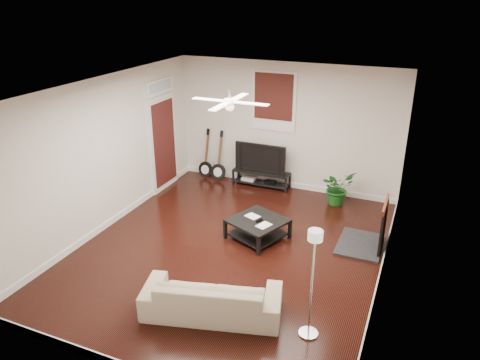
{
  "coord_description": "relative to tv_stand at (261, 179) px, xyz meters",
  "views": [
    {
      "loc": [
        2.82,
        -6.27,
        4.18
      ],
      "look_at": [
        0.0,
        0.4,
        1.15
      ],
      "focal_mm": 34.2,
      "sensor_mm": 36.0,
      "label": 1
    }
  ],
  "objects": [
    {
      "name": "sofa",
      "position": [
        0.93,
        -4.43,
        0.09
      ],
      "size": [
        2.03,
        1.2,
        0.56
      ],
      "primitive_type": "imported",
      "rotation": [
        0.0,
        0.0,
        3.4
      ],
      "color": "tan",
      "rests_on": "floor"
    },
    {
      "name": "door_left",
      "position": [
        -1.98,
        -0.88,
        1.07
      ],
      "size": [
        0.08,
        1.0,
        2.5
      ],
      "primitive_type": "cube",
      "color": "white",
      "rests_on": "wall_left"
    },
    {
      "name": "window_back",
      "position": [
        0.18,
        0.19,
        1.77
      ],
      "size": [
        1.0,
        0.06,
        1.3
      ],
      "primitive_type": "cube",
      "color": "#3B1510",
      "rests_on": "wall_back"
    },
    {
      "name": "fireplace",
      "position": [
        2.68,
        -1.78,
        0.28
      ],
      "size": [
        0.8,
        1.1,
        0.92
      ],
      "primitive_type": "cube",
      "color": "black",
      "rests_on": "floor"
    },
    {
      "name": "floor_lamp",
      "position": [
        2.28,
        -4.33,
        0.59
      ],
      "size": [
        0.31,
        0.31,
        1.55
      ],
      "primitive_type": null,
      "rotation": [
        0.0,
        0.0,
        0.26
      ],
      "color": "white",
      "rests_on": "floor"
    },
    {
      "name": "guitar_left",
      "position": [
        -1.41,
        -0.03,
        0.41
      ],
      "size": [
        0.4,
        0.31,
        1.19
      ],
      "primitive_type": null,
      "rotation": [
        0.0,
        0.0,
        -0.15
      ],
      "color": "black",
      "rests_on": "floor"
    },
    {
      "name": "tv_stand",
      "position": [
        0.0,
        0.0,
        0.0
      ],
      "size": [
        1.31,
        0.35,
        0.37
      ],
      "primitive_type": "cube",
      "color": "black",
      "rests_on": "floor"
    },
    {
      "name": "room",
      "position": [
        0.48,
        -2.78,
        1.22
      ],
      "size": [
        5.01,
        6.01,
        2.81
      ],
      "color": "black",
      "rests_on": "ground"
    },
    {
      "name": "brick_accent",
      "position": [
        2.97,
        -1.78,
        1.22
      ],
      "size": [
        0.02,
        2.2,
        2.8
      ],
      "primitive_type": "cube",
      "color": "brown",
      "rests_on": "floor"
    },
    {
      "name": "guitar_right",
      "position": [
        -1.06,
        -0.06,
        0.41
      ],
      "size": [
        0.38,
        0.28,
        1.19
      ],
      "primitive_type": null,
      "rotation": [
        0.0,
        0.0,
        -0.05
      ],
      "color": "black",
      "rests_on": "floor"
    },
    {
      "name": "coffee_table",
      "position": [
        0.76,
        -2.24,
        0.0
      ],
      "size": [
        1.15,
        1.15,
        0.37
      ],
      "primitive_type": "cube",
      "rotation": [
        0.0,
        0.0,
        -0.39
      ],
      "color": "black",
      "rests_on": "floor"
    },
    {
      "name": "potted_plant",
      "position": [
        1.78,
        -0.25,
        0.18
      ],
      "size": [
        0.85,
        0.87,
        0.73
      ],
      "primitive_type": "imported",
      "rotation": [
        0.0,
        0.0,
        0.95
      ],
      "color": "#175219",
      "rests_on": "floor"
    },
    {
      "name": "ceiling_fan",
      "position": [
        0.48,
        -2.78,
        2.42
      ],
      "size": [
        1.24,
        1.24,
        0.32
      ],
      "primitive_type": null,
      "color": "white",
      "rests_on": "ceiling"
    },
    {
      "name": "tv",
      "position": [
        0.0,
        0.02,
        0.52
      ],
      "size": [
        1.17,
        0.15,
        0.68
      ],
      "primitive_type": "imported",
      "color": "black",
      "rests_on": "tv_stand"
    }
  ]
}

